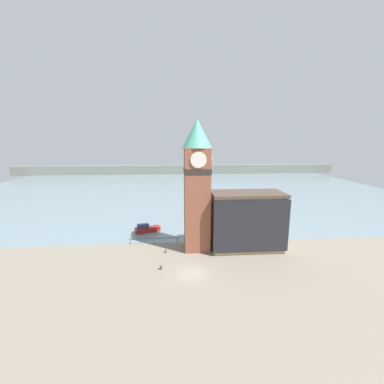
{
  "coord_description": "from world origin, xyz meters",
  "views": [
    {
      "loc": [
        -2.44,
        -33.48,
        18.69
      ],
      "look_at": [
        0.49,
        6.6,
        10.59
      ],
      "focal_mm": 24.0,
      "sensor_mm": 36.0,
      "label": 1
    }
  ],
  "objects": [
    {
      "name": "water",
      "position": [
        0.0,
        71.57,
        -0.0
      ],
      "size": [
        160.0,
        120.0,
        0.0
      ],
      "color": "gray",
      "rests_on": "ground_plane"
    },
    {
      "name": "pier_railing",
      "position": [
        -6.19,
        11.32,
        0.94
      ],
      "size": [
        9.12,
        0.08,
        1.09
      ],
      "color": "#232328",
      "rests_on": "ground_plane"
    },
    {
      "name": "far_shoreline",
      "position": [
        0.0,
        111.57,
        2.5
      ],
      "size": [
        180.0,
        3.0,
        5.0
      ],
      "color": "gray",
      "rests_on": "water"
    },
    {
      "name": "mooring_bollard_far",
      "position": [
        -4.44,
        1.58,
        0.37
      ],
      "size": [
        0.38,
        0.38,
        0.71
      ],
      "color": "brown",
      "rests_on": "ground_plane"
    },
    {
      "name": "ground_plane",
      "position": [
        0.0,
        0.0,
        0.0
      ],
      "size": [
        160.0,
        160.0,
        0.0
      ],
      "primitive_type": "plane",
      "color": "gray"
    },
    {
      "name": "pier_building",
      "position": [
        10.12,
        8.26,
        5.04
      ],
      "size": [
        12.46,
        6.24,
        10.03
      ],
      "color": "tan",
      "rests_on": "ground_plane"
    },
    {
      "name": "clock_tower",
      "position": [
        1.49,
        8.8,
        11.7
      ],
      "size": [
        4.86,
        4.86,
        22.07
      ],
      "color": "brown",
      "rests_on": "ground_plane"
    },
    {
      "name": "boat_near",
      "position": [
        -8.15,
        17.72,
        0.69
      ],
      "size": [
        5.38,
        3.22,
        1.84
      ],
      "rotation": [
        0.0,
        0.0,
        0.34
      ],
      "color": "maroon",
      "rests_on": "water"
    },
    {
      "name": "mooring_bollard_near",
      "position": [
        -3.92,
        7.35,
        0.35
      ],
      "size": [
        0.28,
        0.28,
        0.65
      ],
      "color": "brown",
      "rests_on": "ground_plane"
    }
  ]
}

